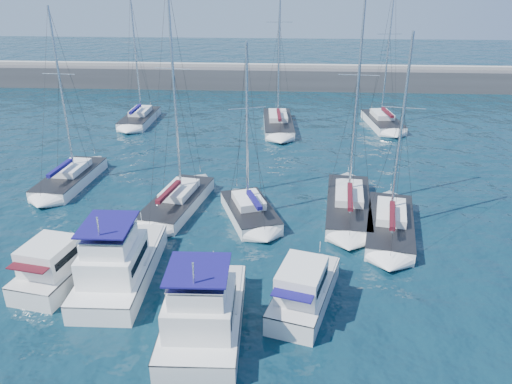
# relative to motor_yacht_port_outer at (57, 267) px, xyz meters

# --- Properties ---
(ground) EXTENTS (220.00, 220.00, 0.00)m
(ground) POSITION_rel_motor_yacht_port_outer_xyz_m (8.30, 0.65, -0.94)
(ground) COLOR black
(ground) RESTS_ON ground
(breakwater) EXTENTS (160.00, 6.00, 4.45)m
(breakwater) POSITION_rel_motor_yacht_port_outer_xyz_m (8.30, 52.65, 0.11)
(breakwater) COLOR #424244
(breakwater) RESTS_ON ground
(motor_yacht_port_outer) EXTENTS (3.91, 6.54, 3.20)m
(motor_yacht_port_outer) POSITION_rel_motor_yacht_port_outer_xyz_m (0.00, 0.00, 0.00)
(motor_yacht_port_outer) COLOR silver
(motor_yacht_port_outer) RESTS_ON ground
(motor_yacht_port_inner) EXTENTS (3.68, 8.85, 4.69)m
(motor_yacht_port_inner) POSITION_rel_motor_yacht_port_outer_xyz_m (3.55, 0.13, 0.19)
(motor_yacht_port_inner) COLOR white
(motor_yacht_port_inner) RESTS_ON ground
(motor_yacht_stbd_inner) EXTENTS (3.96, 8.02, 4.69)m
(motor_yacht_stbd_inner) POSITION_rel_motor_yacht_port_outer_xyz_m (9.07, -3.95, 0.19)
(motor_yacht_stbd_inner) COLOR silver
(motor_yacht_stbd_inner) RESTS_ON ground
(motor_yacht_stbd_outer) EXTENTS (4.26, 7.00, 3.20)m
(motor_yacht_stbd_outer) POSITION_rel_motor_yacht_port_outer_xyz_m (14.05, -1.46, -0.00)
(motor_yacht_stbd_outer) COLOR silver
(motor_yacht_stbd_outer) RESTS_ON ground
(sailboat_mid_a) EXTENTS (3.68, 8.36, 14.47)m
(sailboat_mid_a) POSITION_rel_motor_yacht_port_outer_xyz_m (-5.07, 14.11, -0.42)
(sailboat_mid_a) COLOR white
(sailboat_mid_a) RESTS_ON ground
(sailboat_mid_b) EXTENTS (4.60, 8.86, 16.56)m
(sailboat_mid_b) POSITION_rel_motor_yacht_port_outer_xyz_m (4.86, 10.09, -0.40)
(sailboat_mid_b) COLOR silver
(sailboat_mid_b) RESTS_ON ground
(sailboat_mid_c) EXTENTS (4.96, 7.07, 12.73)m
(sailboat_mid_c) POSITION_rel_motor_yacht_port_outer_xyz_m (10.46, 8.71, -0.42)
(sailboat_mid_c) COLOR white
(sailboat_mid_c) RESTS_ON ground
(sailboat_mid_d) EXTENTS (4.10, 9.92, 15.97)m
(sailboat_mid_d) POSITION_rel_motor_yacht_port_outer_xyz_m (17.71, 10.28, -0.42)
(sailboat_mid_d) COLOR silver
(sailboat_mid_d) RESTS_ON ground
(sailboat_mid_e) EXTENTS (4.59, 9.10, 13.57)m
(sailboat_mid_e) POSITION_rel_motor_yacht_port_outer_xyz_m (20.24, 7.30, -0.44)
(sailboat_mid_e) COLOR white
(sailboat_mid_e) RESTS_ON ground
(sailboat_back_a) EXTENTS (3.23, 8.00, 14.35)m
(sailboat_back_a) POSITION_rel_motor_yacht_port_outer_xyz_m (-4.26, 32.52, -0.42)
(sailboat_back_a) COLOR white
(sailboat_back_a) RESTS_ON ground
(sailboat_back_b) EXTENTS (3.81, 10.09, 18.36)m
(sailboat_back_b) POSITION_rel_motor_yacht_port_outer_xyz_m (12.03, 31.42, -0.40)
(sailboat_back_b) COLOR silver
(sailboat_back_b) RESTS_ON ground
(sailboat_back_c) EXTENTS (4.02, 8.29, 16.23)m
(sailboat_back_c) POSITION_rel_motor_yacht_port_outer_xyz_m (24.03, 32.78, -0.40)
(sailboat_back_c) COLOR white
(sailboat_back_c) RESTS_ON ground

